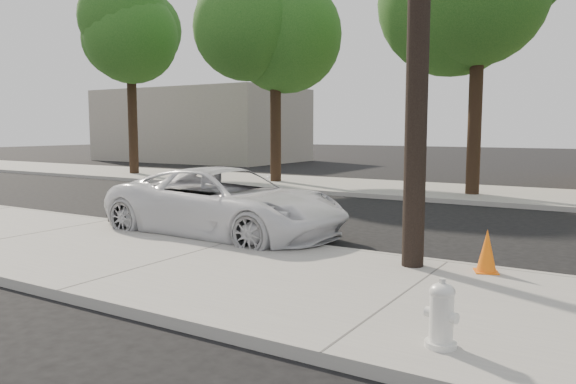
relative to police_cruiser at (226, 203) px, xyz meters
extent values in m
plane|color=black|center=(0.80, 1.80, -0.74)|extent=(120.00, 120.00, 0.00)
cube|color=gray|center=(0.80, -2.50, -0.67)|extent=(90.00, 4.40, 0.15)
cube|color=gray|center=(0.80, 10.30, -0.67)|extent=(90.00, 5.00, 0.15)
cube|color=#9E9B93|center=(0.80, -0.30, -0.67)|extent=(90.00, 0.12, 0.16)
cube|color=gray|center=(-19.20, 21.80, 1.76)|extent=(14.00, 8.00, 5.00)
cylinder|color=black|center=(-13.20, 9.80, 1.66)|extent=(0.44, 0.44, 4.50)
sphere|color=#134515|center=(-13.20, 9.80, 5.41)|extent=(4.50, 4.50, 4.50)
sphere|color=#134515|center=(-12.60, 9.35, 6.61)|extent=(3.60, 3.60, 3.60)
cylinder|color=black|center=(-5.20, 10.00, 1.53)|extent=(0.44, 0.44, 4.25)
sphere|color=#134515|center=(-5.20, 10.00, 5.06)|extent=(4.20, 4.20, 4.20)
sphere|color=#134515|center=(-4.64, 9.58, 6.18)|extent=(3.36, 3.36, 3.36)
cylinder|color=black|center=(2.80, 9.60, 1.78)|extent=(0.44, 0.44, 4.75)
imported|color=white|center=(0.00, 0.00, 0.00)|extent=(5.42, 2.66, 1.48)
cylinder|color=silver|center=(5.75, -3.95, -0.56)|extent=(0.32, 0.32, 0.06)
cylinder|color=silver|center=(5.75, -3.95, -0.32)|extent=(0.24, 0.24, 0.54)
ellipsoid|color=silver|center=(5.75, -3.95, -0.03)|extent=(0.26, 0.26, 0.18)
cylinder|color=silver|center=(5.75, -3.95, -0.27)|extent=(0.35, 0.18, 0.11)
cylinder|color=silver|center=(5.75, -3.95, -0.27)|extent=(0.17, 0.20, 0.14)
cube|color=orange|center=(5.49, -0.70, -0.58)|extent=(0.44, 0.44, 0.02)
cone|color=orange|center=(5.49, -0.70, -0.26)|extent=(0.39, 0.39, 0.65)
camera|label=1|loc=(7.27, -9.31, 1.57)|focal=35.00mm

